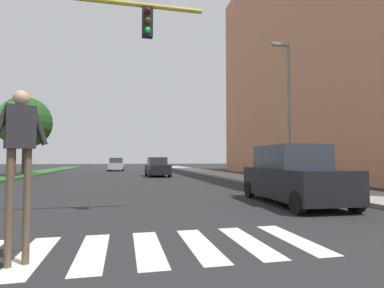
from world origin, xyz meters
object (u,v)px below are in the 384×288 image
(sedan_midblock, at_px, (157,167))
(tree_far, at_px, (14,123))
(pedestrian_performer, at_px, (20,148))
(tree_distant, at_px, (25,123))
(suv_crossing, at_px, (293,176))
(sedan_distant, at_px, (116,165))
(street_lamp_right, at_px, (287,100))

(sedan_midblock, bearing_deg, tree_far, -179.45)
(tree_far, height_order, pedestrian_performer, tree_far)
(tree_distant, distance_m, suv_crossing, 25.39)
(suv_crossing, xyz_separation_m, sedan_distant, (-6.48, 30.84, -0.16))
(tree_far, xyz_separation_m, suv_crossing, (14.03, -17.02, -3.45))
(tree_far, relative_size, sedan_midblock, 1.39)
(sedan_distant, bearing_deg, street_lamp_right, -70.32)
(tree_far, xyz_separation_m, sedan_midblock, (11.32, 0.11, -3.61))
(tree_distant, xyz_separation_m, street_lamp_right, (17.09, -15.61, -0.21))
(street_lamp_right, distance_m, suv_crossing, 6.78)
(sedan_distant, bearing_deg, suv_crossing, -78.13)
(suv_crossing, height_order, sedan_distant, suv_crossing)
(tree_distant, distance_m, pedestrian_performer, 26.35)
(tree_far, xyz_separation_m, street_lamp_right, (16.80, -12.03, 0.22))
(pedestrian_performer, bearing_deg, suv_crossing, 32.72)
(tree_far, xyz_separation_m, tree_distant, (-0.29, 3.58, 0.42))
(suv_crossing, bearing_deg, pedestrian_performer, -147.28)
(tree_far, relative_size, sedan_distant, 1.37)
(tree_distant, height_order, pedestrian_performer, tree_distant)
(sedan_midblock, relative_size, sedan_distant, 0.98)
(tree_distant, bearing_deg, sedan_midblock, -16.66)
(sedan_midblock, height_order, sedan_distant, sedan_midblock)
(sedan_midblock, xyz_separation_m, sedan_distant, (-3.77, 13.71, -0.00))
(tree_distant, distance_m, sedan_midblock, 12.77)
(street_lamp_right, bearing_deg, tree_distant, 137.58)
(pedestrian_performer, distance_m, sedan_distant, 35.38)
(tree_far, height_order, sedan_midblock, tree_far)
(tree_far, relative_size, pedestrian_performer, 2.35)
(pedestrian_performer, height_order, suv_crossing, pedestrian_performer)
(street_lamp_right, relative_size, suv_crossing, 1.60)
(street_lamp_right, xyz_separation_m, pedestrian_performer, (-9.81, -9.51, -2.93))
(sedan_midblock, bearing_deg, suv_crossing, -80.99)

